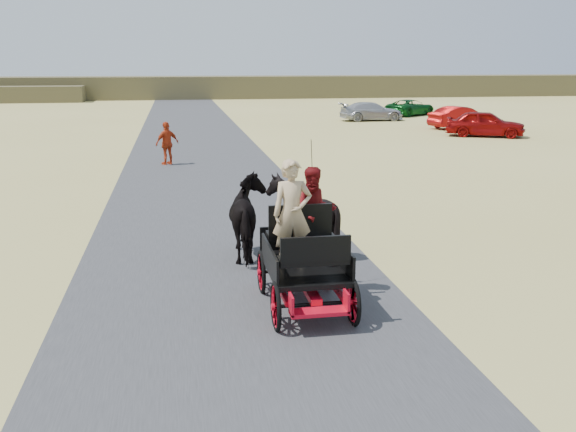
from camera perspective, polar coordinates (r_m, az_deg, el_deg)
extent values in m
plane|color=tan|center=(12.05, -4.98, -6.18)|extent=(140.00, 140.00, 0.00)
cube|color=#38383A|center=(12.05, -4.98, -6.16)|extent=(6.00, 140.00, 0.01)
cube|color=brown|center=(73.37, -9.34, 11.21)|extent=(140.00, 6.00, 2.40)
imported|color=black|center=(13.55, -3.31, -0.17)|extent=(0.91, 2.01, 1.70)
imported|color=black|center=(13.72, 1.26, 0.03)|extent=(1.37, 1.54, 1.70)
imported|color=tan|center=(10.58, 0.37, 0.22)|extent=(0.66, 0.43, 1.80)
imported|color=#660C0F|center=(11.23, 2.38, 0.40)|extent=(0.77, 0.60, 1.58)
imported|color=#B33314|center=(26.25, -10.69, 6.37)|extent=(1.08, 0.88, 1.73)
imported|color=maroon|center=(37.20, 17.14, 7.85)|extent=(4.50, 3.37, 1.43)
imported|color=maroon|center=(41.41, 15.10, 8.46)|extent=(4.32, 2.45, 1.35)
imported|color=#B2B2B7|center=(45.62, 7.43, 9.21)|extent=(4.45, 1.90, 1.28)
imported|color=#0C4C19|center=(50.39, 10.81, 9.45)|extent=(4.73, 4.15, 1.21)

